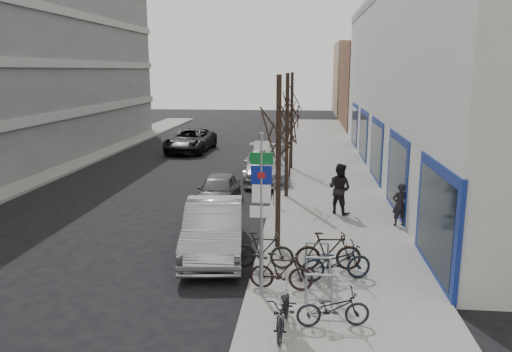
% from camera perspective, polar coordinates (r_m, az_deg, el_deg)
% --- Properties ---
extents(ground, '(120.00, 120.00, 0.00)m').
position_cam_1_polar(ground, '(13.22, -10.10, -13.35)').
color(ground, black).
rests_on(ground, ground).
extents(sidewalk_east, '(5.00, 70.00, 0.15)m').
position_cam_1_polar(sidewalk_east, '(22.20, 8.38, -2.58)').
color(sidewalk_east, slate).
rests_on(sidewalk_east, ground).
extents(brick_building_far, '(12.00, 14.00, 8.00)m').
position_cam_1_polar(brick_building_far, '(52.37, 16.57, 9.78)').
color(brick_building_far, brown).
rests_on(brick_building_far, ground).
extents(tan_building_far, '(13.00, 12.00, 9.00)m').
position_cam_1_polar(tan_building_far, '(67.23, 14.67, 10.70)').
color(tan_building_far, '#937A5B').
rests_on(tan_building_far, ground).
extents(highway_sign_pole, '(0.55, 0.10, 4.20)m').
position_cam_1_polar(highway_sign_pole, '(11.93, 0.62, -3.37)').
color(highway_sign_pole, gray).
rests_on(highway_sign_pole, ground).
extents(bike_rack, '(0.66, 2.26, 0.83)m').
position_cam_1_polar(bike_rack, '(13.05, 7.09, -10.43)').
color(bike_rack, gray).
rests_on(bike_rack, sidewalk_east).
extents(tree_near, '(1.80, 1.80, 5.50)m').
position_cam_1_polar(tree_near, '(15.06, 2.61, 6.22)').
color(tree_near, black).
rests_on(tree_near, ground).
extents(tree_mid, '(1.80, 1.80, 5.50)m').
position_cam_1_polar(tree_mid, '(21.53, 3.60, 7.96)').
color(tree_mid, black).
rests_on(tree_mid, ground).
extents(tree_far, '(1.80, 1.80, 5.50)m').
position_cam_1_polar(tree_far, '(28.02, 4.14, 8.90)').
color(tree_far, black).
rests_on(tree_far, ground).
extents(meter_front, '(0.10, 0.08, 1.27)m').
position_cam_1_polar(meter_front, '(15.27, 0.70, -5.94)').
color(meter_front, gray).
rests_on(meter_front, sidewalk_east).
extents(meter_mid, '(0.10, 0.08, 1.27)m').
position_cam_1_polar(meter_mid, '(20.55, 2.06, -1.22)').
color(meter_mid, gray).
rests_on(meter_mid, sidewalk_east).
extents(meter_back, '(0.10, 0.08, 1.27)m').
position_cam_1_polar(meter_back, '(25.93, 2.87, 1.56)').
color(meter_back, gray).
rests_on(meter_back, sidewalk_east).
extents(bike_near_left, '(0.65, 1.75, 1.05)m').
position_cam_1_polar(bike_near_left, '(10.97, 3.24, -14.84)').
color(bike_near_left, black).
rests_on(bike_near_left, sidewalk_east).
extents(bike_near_right, '(1.68, 0.62, 1.00)m').
position_cam_1_polar(bike_near_right, '(12.84, 2.90, -10.80)').
color(bike_near_right, black).
rests_on(bike_near_right, sidewalk_east).
extents(bike_mid_curb, '(2.01, 1.11, 1.18)m').
position_cam_1_polar(bike_mid_curb, '(13.51, 9.13, -9.34)').
color(bike_mid_curb, black).
rests_on(bike_mid_curb, sidewalk_east).
extents(bike_mid_inner, '(1.80, 0.61, 1.08)m').
position_cam_1_polar(bike_mid_inner, '(14.11, 0.79, -8.44)').
color(bike_mid_inner, black).
rests_on(bike_mid_inner, sidewalk_east).
extents(bike_far_curb, '(1.67, 0.74, 0.98)m').
position_cam_1_polar(bike_far_curb, '(11.27, 8.81, -14.38)').
color(bike_far_curb, black).
rests_on(bike_far_curb, sidewalk_east).
extents(bike_far_inner, '(1.91, 0.76, 1.13)m').
position_cam_1_polar(bike_far_inner, '(14.10, 8.27, -8.47)').
color(bike_far_inner, black).
rests_on(bike_far_inner, sidewalk_east).
extents(parked_car_front, '(2.37, 5.17, 1.64)m').
position_cam_1_polar(parked_car_front, '(15.56, -4.86, -6.00)').
color(parked_car_front, '#A1A1A6').
rests_on(parked_car_front, ground).
extents(parked_car_mid, '(1.60, 3.93, 1.33)m').
position_cam_1_polar(parked_car_mid, '(21.02, -4.32, -1.64)').
color(parked_car_mid, '#4B4C51').
rests_on(parked_car_mid, ground).
extents(parked_car_back, '(2.69, 5.74, 1.62)m').
position_cam_1_polar(parked_car_back, '(25.81, 1.18, 1.28)').
color(parked_car_back, '#B1B0B6').
rests_on(parked_car_back, ground).
extents(lane_car, '(2.94, 5.90, 1.61)m').
position_cam_1_polar(lane_car, '(35.28, -7.49, 4.08)').
color(lane_car, black).
rests_on(lane_car, ground).
extents(pedestrian_near, '(0.65, 0.51, 1.55)m').
position_cam_1_polar(pedestrian_near, '(18.51, 16.10, -3.15)').
color(pedestrian_near, black).
rests_on(pedestrian_near, sidewalk_east).
extents(pedestrian_far, '(0.89, 0.83, 2.00)m').
position_cam_1_polar(pedestrian_far, '(19.54, 9.52, -1.38)').
color(pedestrian_far, black).
rests_on(pedestrian_far, sidewalk_east).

